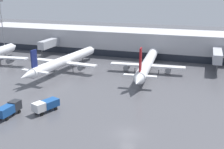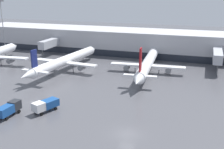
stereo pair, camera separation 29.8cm
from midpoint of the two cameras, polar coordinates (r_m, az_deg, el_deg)
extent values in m
plane|color=#4C4C51|center=(48.91, 3.01, -12.00)|extent=(320.00, 320.00, 0.00)
cube|color=#B2B2B7|center=(105.71, 12.20, 6.04)|extent=(160.00, 16.00, 9.00)
cube|color=#1E232D|center=(98.55, 11.53, 3.35)|extent=(156.80, 0.10, 2.40)
cube|color=#A8AAB2|center=(90.60, 20.50, 3.66)|extent=(2.60, 13.71, 2.80)
cylinder|color=#3F4247|center=(85.22, 20.38, 0.80)|extent=(0.44, 0.44, 3.20)
cube|color=#A8AAB2|center=(106.83, -12.78, 6.17)|extent=(2.60, 11.36, 2.80)
cylinder|color=#3F4247|center=(103.19, -14.12, 4.01)|extent=(0.44, 0.44, 3.20)
cylinder|color=white|center=(83.90, 7.15, 2.34)|extent=(5.28, 31.54, 3.05)
cone|color=white|center=(100.72, 8.46, 4.72)|extent=(3.13, 3.55, 2.90)
cone|color=white|center=(66.79, 5.10, -1.38)|extent=(3.06, 4.76, 2.74)
cube|color=white|center=(83.30, 7.06, 1.81)|extent=(22.04, 3.79, 0.44)
cube|color=white|center=(70.03, 5.59, -0.26)|extent=(8.40, 1.84, 0.35)
cube|color=maroon|center=(69.01, 5.68, 2.78)|extent=(0.50, 2.03, 6.44)
cylinder|color=slate|center=(84.50, 2.91, 1.48)|extent=(1.85, 2.57, 1.68)
cylinder|color=slate|center=(83.03, 11.24, 0.90)|extent=(1.85, 2.57, 1.68)
cylinder|color=#2D2D33|center=(94.24, 7.92, 2.61)|extent=(0.20, 0.20, 1.41)
cylinder|color=#2D2D33|center=(83.44, 4.56, 0.86)|extent=(0.20, 0.20, 1.41)
cylinder|color=#2D2D33|center=(82.59, 9.36, 0.52)|extent=(0.20, 0.20, 1.41)
cone|color=silver|center=(112.40, -19.40, 5.40)|extent=(3.16, 3.56, 2.83)
cylinder|color=slate|center=(96.60, -20.06, 2.68)|extent=(1.91, 2.86, 1.64)
cylinder|color=#2D2D33|center=(107.91, -20.94, 3.57)|extent=(0.20, 0.20, 1.82)
cylinder|color=#2D2D33|center=(98.02, -21.79, 2.23)|extent=(0.20, 0.20, 1.82)
cylinder|color=white|center=(86.07, -9.46, 2.89)|extent=(5.71, 31.47, 2.80)
cone|color=white|center=(100.50, -4.10, 5.07)|extent=(2.93, 3.31, 2.66)
cone|color=white|center=(72.44, -17.12, -0.28)|extent=(2.90, 4.41, 2.52)
cube|color=white|center=(85.57, -9.73, 2.41)|extent=(21.08, 4.26, 0.44)
cube|color=white|center=(74.80, -15.48, 0.61)|extent=(8.05, 2.03, 0.35)
cube|color=navy|center=(74.03, -15.66, 2.92)|extent=(0.55, 2.11, 5.08)
cylinder|color=slate|center=(89.08, -12.86, 2.23)|extent=(1.77, 2.68, 1.54)
cylinder|color=slate|center=(82.76, -6.30, 1.45)|extent=(1.77, 2.68, 1.54)
cylinder|color=#2D2D33|center=(95.00, -6.05, 2.96)|extent=(0.20, 0.20, 1.93)
cylinder|color=#2D2D33|center=(87.23, -11.80, 1.44)|extent=(0.20, 0.20, 1.93)
cylinder|color=#2D2D33|center=(83.59, -8.04, 0.96)|extent=(0.20, 0.20, 1.93)
cube|color=#19478C|center=(58.73, -12.63, -5.73)|extent=(3.22, 3.94, 1.50)
cube|color=silver|center=(57.20, -14.78, -6.41)|extent=(2.66, 2.67, 1.69)
cylinder|color=black|center=(56.90, -14.17, -7.80)|extent=(0.48, 0.74, 0.70)
cylinder|color=black|center=(58.37, -15.34, -7.25)|extent=(0.48, 0.74, 0.70)
cylinder|color=black|center=(58.79, -11.50, -6.80)|extent=(0.48, 0.74, 0.70)
cylinder|color=black|center=(60.21, -12.70, -6.29)|extent=(0.48, 0.74, 0.70)
cube|color=#19478C|center=(57.44, -21.02, -6.94)|extent=(2.07, 3.51, 1.62)
cube|color=#26282D|center=(59.25, -19.25, -5.91)|extent=(1.90, 2.19, 1.84)
cylinder|color=black|center=(60.32, -19.70, -6.86)|extent=(0.29, 0.71, 0.70)
cylinder|color=black|center=(59.27, -18.46, -7.16)|extent=(0.29, 0.71, 0.70)
cylinder|color=black|center=(58.06, -21.92, -8.05)|extent=(0.29, 0.71, 0.70)
cylinder|color=black|center=(56.96, -20.67, -8.39)|extent=(0.29, 0.71, 0.70)
cylinder|color=gray|center=(118.21, -21.45, 8.92)|extent=(0.30, 0.30, 19.34)
camera|label=1|loc=(0.15, -90.12, -0.04)|focal=45.00mm
camera|label=2|loc=(0.15, 89.88, 0.04)|focal=45.00mm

